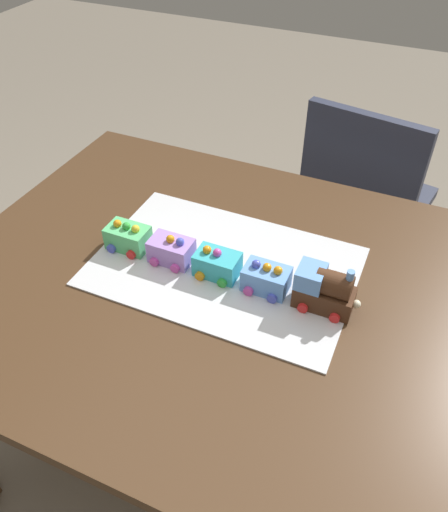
# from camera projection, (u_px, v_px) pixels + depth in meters

# --- Properties ---
(ground_plane) EXTENTS (8.00, 8.00, 0.00)m
(ground_plane) POSITION_uv_depth(u_px,v_px,m) (239.00, 451.00, 1.63)
(ground_plane) COLOR gray
(dining_table) EXTENTS (1.40, 1.00, 0.74)m
(dining_table) POSITION_uv_depth(u_px,v_px,m) (244.00, 320.00, 1.21)
(dining_table) COLOR #4C331E
(dining_table) RESTS_ON ground
(chair) EXTENTS (0.47, 0.47, 0.86)m
(chair) POSITION_uv_depth(u_px,v_px,m) (363.00, 202.00, 1.85)
(chair) COLOR #2D3347
(chair) RESTS_ON ground
(cake_board) EXTENTS (0.60, 0.40, 0.00)m
(cake_board) POSITION_uv_depth(u_px,v_px,m) (224.00, 266.00, 1.19)
(cake_board) COLOR silver
(cake_board) RESTS_ON dining_table
(cake_locomotive) EXTENTS (0.14, 0.08, 0.12)m
(cake_locomotive) POSITION_uv_depth(u_px,v_px,m) (325.00, 290.00, 1.06)
(cake_locomotive) COLOR #472816
(cake_locomotive) RESTS_ON cake_board
(cake_car_gondola_sky_blue) EXTENTS (0.10, 0.08, 0.07)m
(cake_car_gondola_sky_blue) POSITION_uv_depth(u_px,v_px,m) (266.00, 278.00, 1.11)
(cake_car_gondola_sky_blue) COLOR #669EEA
(cake_car_gondola_sky_blue) RESTS_ON cake_board
(cake_car_tanker_turquoise) EXTENTS (0.10, 0.08, 0.07)m
(cake_car_tanker_turquoise) POSITION_uv_depth(u_px,v_px,m) (217.00, 264.00, 1.15)
(cake_car_tanker_turquoise) COLOR #38B7C6
(cake_car_tanker_turquoise) RESTS_ON cake_board
(cake_car_caboose_lavender) EXTENTS (0.10, 0.08, 0.07)m
(cake_car_caboose_lavender) POSITION_uv_depth(u_px,v_px,m) (172.00, 250.00, 1.19)
(cake_car_caboose_lavender) COLOR #AD84E0
(cake_car_caboose_lavender) RESTS_ON cake_board
(cake_car_flatbed_mint_green) EXTENTS (0.10, 0.08, 0.07)m
(cake_car_flatbed_mint_green) POSITION_uv_depth(u_px,v_px,m) (128.00, 237.00, 1.22)
(cake_car_flatbed_mint_green) COLOR #59CC7A
(cake_car_flatbed_mint_green) RESTS_ON cake_board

